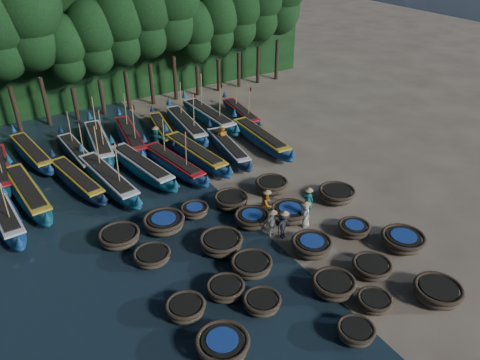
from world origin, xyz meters
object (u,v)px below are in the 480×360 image
long_boat_13 (130,137)px  coracle_15 (152,256)px  coracle_3 (374,302)px  long_boat_1 (28,193)px  coracle_14 (354,229)px  coracle_20 (119,237)px  coracle_23 (231,200)px  long_boat_5 (174,164)px  long_boat_10 (32,153)px  long_boat_3 (108,179)px  long_boat_11 (77,153)px  long_boat_15 (186,125)px  coracle_10 (186,308)px  long_boat_0 (3,213)px  long_boat_8 (261,138)px  coracle_4 (438,292)px  fisherman_1 (308,199)px  coracle_12 (252,265)px  long_boat_2 (77,180)px  coracle_19 (337,194)px  coracle_13 (312,246)px  fisherman_4 (272,222)px  coracle_24 (272,186)px  long_boat_6 (195,154)px  coracle_2 (356,332)px  long_boat_12 (99,143)px  long_boat_4 (141,167)px  long_boat_7 (228,148)px  long_boat_9 (1,170)px  coracle_8 (372,267)px  long_boat_14 (163,130)px  fisherman_6 (222,136)px  fisherman_2 (267,203)px  coracle_11 (226,289)px  long_boat_17 (241,113)px  coracle_22 (195,210)px  coracle_6 (262,303)px  coracle_9 (403,240)px  fisherman_5 (156,138)px  coracle_5 (222,345)px  coracle_21 (164,223)px  coracle_18 (290,213)px  coracle_16 (221,243)px  fisherman_3 (284,224)px  coracle_7 (334,285)px

long_boat_13 → coracle_15: bearing=-98.2°
coracle_3 → long_boat_1: (-11.52, 17.57, 0.23)m
coracle_14 → coracle_20: size_ratio=0.81×
coracle_23 → long_boat_5: size_ratio=0.30×
long_boat_5 → long_boat_10: size_ratio=0.98×
long_boat_3 → long_boat_11: size_ratio=1.14×
long_boat_15 → coracle_10: bearing=-110.5°
coracle_20 → long_boat_10: long_boat_10 is taller
long_boat_0 → long_boat_8: 18.10m
coracle_4 → fisherman_1: fisherman_1 is taller
coracle_12 → long_boat_2: size_ratio=0.27×
coracle_12 → coracle_19: 8.45m
coracle_13 → long_boat_13: long_boat_13 is taller
fisherman_4 → coracle_24: bearing=-115.3°
coracle_12 → long_boat_10: (-6.88, 18.20, 0.14)m
long_boat_6 → coracle_2: bearing=-101.1°
long_boat_12 → long_boat_13: bearing=3.6°
coracle_15 → long_boat_4: size_ratio=0.22×
coracle_3 → long_boat_7: bearing=82.8°
coracle_12 → long_boat_11: (-4.11, 16.49, 0.12)m
long_boat_9 → long_boat_15: size_ratio=0.96×
coracle_8 → long_boat_14: 20.53m
long_boat_11 → fisherman_4: 16.05m
long_boat_6 → long_boat_14: (-0.24, 5.23, -0.09)m
long_boat_1 → long_boat_11: bearing=38.8°
fisherman_4 → fisherman_6: (3.16, 11.01, 0.07)m
long_boat_11 → fisherman_2: long_boat_11 is taller
coracle_11 → long_boat_9: long_boat_9 is taller
long_boat_17 → coracle_24: bearing=-105.7°
coracle_22 → long_boat_14: long_boat_14 is taller
coracle_6 → coracle_24: coracle_24 is taller
coracle_3 → long_boat_12: long_boat_12 is taller
coracle_9 → fisherman_5: bearing=110.2°
coracle_5 → long_boat_2: 16.28m
coracle_10 → coracle_8: bearing=-14.6°
coracle_21 → fisherman_5: fisherman_5 is taller
long_boat_8 → fisherman_5: (-6.98, 3.45, 0.33)m
coracle_18 → coracle_19: 3.71m
coracle_14 → coracle_18: coracle_18 is taller
coracle_20 → coracle_9: bearing=-33.0°
coracle_23 → fisherman_4: (0.45, -3.66, 0.42)m
coracle_4 → coracle_14: (0.23, 5.69, -0.06)m
coracle_20 → coracle_24: 9.94m
coracle_15 → coracle_21: (1.63, 2.22, 0.11)m
coracle_11 → coracle_24: 9.51m
coracle_6 → coracle_16: (0.52, 4.61, 0.08)m
coracle_10 → long_boat_0: size_ratio=0.25×
coracle_11 → fisherman_3: fisherman_3 is taller
long_boat_5 → fisherman_2: size_ratio=4.13×
coracle_7 → fisherman_3: bearing=83.3°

